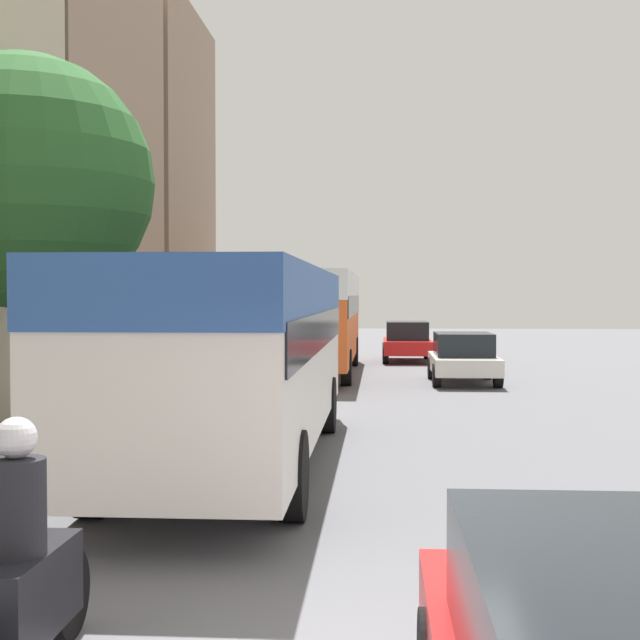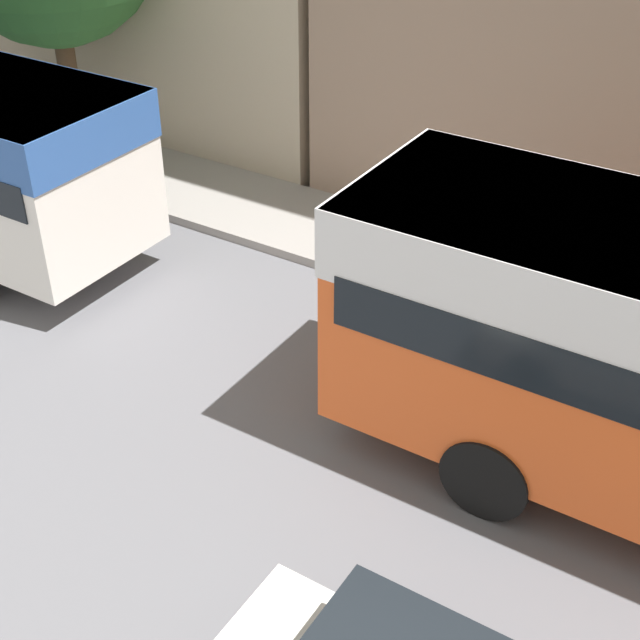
# 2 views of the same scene
# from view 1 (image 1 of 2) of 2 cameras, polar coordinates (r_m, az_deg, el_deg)

# --- Properties ---
(building_far_terrace) EXTENTS (5.15, 8.18, 13.08)m
(building_far_terrace) POSITION_cam_1_polar(r_m,az_deg,el_deg) (24.56, -18.26, 11.07)
(building_far_terrace) COLOR gray
(building_far_terrace) RESTS_ON ground_plane
(building_end_row) EXTENTS (5.11, 7.83, 12.48)m
(building_end_row) POSITION_cam_1_polar(r_m,az_deg,el_deg) (32.54, -12.45, 8.23)
(building_end_row) COLOR gray
(building_end_row) RESTS_ON ground_plane
(bus_lead) EXTENTS (2.53, 10.18, 2.85)m
(bus_lead) POSITION_cam_1_polar(r_m,az_deg,el_deg) (12.96, -5.32, -1.09)
(bus_lead) COLOR silver
(bus_lead) RESTS_ON ground_plane
(bus_following) EXTENTS (2.56, 10.93, 3.14)m
(bus_following) POSITION_cam_1_polar(r_m,az_deg,el_deg) (27.64, -0.38, 0.72)
(bus_following) COLOR #EA5B23
(bus_following) RESTS_ON ground_plane
(motorcycle_behind_lead) EXTENTS (0.38, 2.24, 1.73)m
(motorcycle_behind_lead) POSITION_cam_1_polar(r_m,az_deg,el_deg) (6.09, -18.56, -15.60)
(motorcycle_behind_lead) COLOR black
(motorcycle_behind_lead) RESTS_ON ground_plane
(car_crossing) EXTENTS (1.84, 3.87, 1.41)m
(car_crossing) POSITION_cam_1_polar(r_m,az_deg,el_deg) (25.23, 9.16, -2.34)
(car_crossing) COLOR silver
(car_crossing) RESTS_ON ground_plane
(car_far_curb) EXTENTS (1.81, 3.84, 1.48)m
(car_far_curb) POSITION_cam_1_polar(r_m,az_deg,el_deg) (33.17, 5.59, -1.33)
(car_far_curb) COLOR red
(car_far_curb) RESTS_ON ground_plane
(pedestrian_near_curb) EXTENTS (0.39, 0.39, 1.79)m
(pedestrian_near_curb) POSITION_cam_1_polar(r_m,az_deg,el_deg) (29.80, -6.57, -1.10)
(pedestrian_near_curb) COLOR #232838
(pedestrian_near_curb) RESTS_ON sidewalk
(pedestrian_walking_away) EXTENTS (0.34, 0.34, 1.57)m
(pedestrian_walking_away) POSITION_cam_1_polar(r_m,az_deg,el_deg) (33.71, -5.38, -0.97)
(pedestrian_walking_away) COLOR #232838
(pedestrian_walking_away) RESTS_ON sidewalk
(street_tree) EXTENTS (3.99, 3.99, 6.08)m
(street_tree) POSITION_cam_1_polar(r_m,az_deg,el_deg) (14.80, -18.32, 8.30)
(street_tree) COLOR brown
(street_tree) RESTS_ON sidewalk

